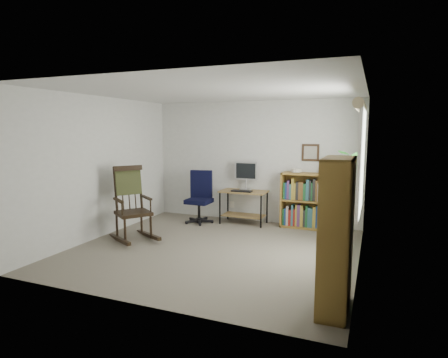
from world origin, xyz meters
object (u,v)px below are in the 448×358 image
at_px(rocking_chair, 133,203).
at_px(low_bookshelf, 308,201).
at_px(desk, 244,207).
at_px(tall_bookshelf, 336,236).
at_px(office_chair, 199,197).

relative_size(rocking_chair, low_bookshelf, 1.21).
bearing_deg(desk, low_bookshelf, 5.60).
relative_size(rocking_chair, tall_bookshelf, 0.80).
relative_size(office_chair, rocking_chair, 0.83).
bearing_deg(rocking_chair, office_chair, 16.87).
xyz_separation_m(office_chair, rocking_chair, (-0.51, -1.45, 0.11)).
xyz_separation_m(rocking_chair, low_bookshelf, (2.57, 1.85, -0.11)).
distance_m(rocking_chair, low_bookshelf, 3.17).
height_order(desk, low_bookshelf, low_bookshelf).
height_order(desk, tall_bookshelf, tall_bookshelf).
relative_size(office_chair, low_bookshelf, 1.01).
bearing_deg(desk, rocking_chair, -127.82).
xyz_separation_m(desk, low_bookshelf, (1.22, 0.12, 0.19)).
bearing_deg(rocking_chair, tall_bookshelf, -75.07).
xyz_separation_m(desk, office_chair, (-0.84, -0.28, 0.20)).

